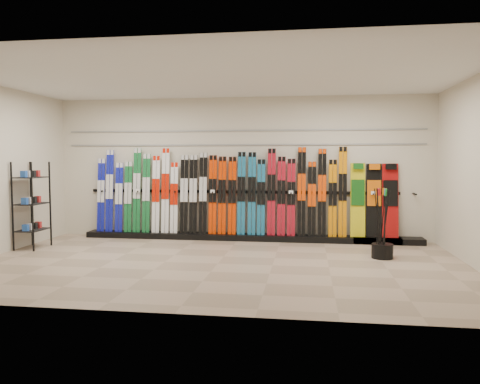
# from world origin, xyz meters

# --- Properties ---
(floor) EXTENTS (8.00, 8.00, 0.00)m
(floor) POSITION_xyz_m (0.00, 0.00, 0.00)
(floor) COLOR gray
(floor) RESTS_ON ground
(back_wall) EXTENTS (8.00, 0.00, 8.00)m
(back_wall) POSITION_xyz_m (0.00, 2.50, 1.50)
(back_wall) COLOR beige
(back_wall) RESTS_ON floor
(ceiling) EXTENTS (8.00, 8.00, 0.00)m
(ceiling) POSITION_xyz_m (0.00, 0.00, 3.00)
(ceiling) COLOR silver
(ceiling) RESTS_ON back_wall
(ski_rack_base) EXTENTS (8.00, 0.40, 0.12)m
(ski_rack_base) POSITION_xyz_m (0.22, 2.28, 0.06)
(ski_rack_base) COLOR black
(ski_rack_base) RESTS_ON floor
(skis) EXTENTS (5.36, 0.18, 1.83)m
(skis) POSITION_xyz_m (-0.43, 2.30, 0.96)
(skis) COLOR #11179D
(skis) RESTS_ON ski_rack_base
(snowboards) EXTENTS (0.94, 0.23, 1.50)m
(snowboards) POSITION_xyz_m (2.78, 2.35, 0.86)
(snowboards) COLOR gold
(snowboards) RESTS_ON ski_rack_base
(accessory_rack) EXTENTS (0.40, 0.60, 1.65)m
(accessory_rack) POSITION_xyz_m (-3.75, 0.81, 0.82)
(accessory_rack) COLOR black
(accessory_rack) RESTS_ON floor
(pole_bin) EXTENTS (0.36, 0.36, 0.25)m
(pole_bin) POSITION_xyz_m (2.71, 0.81, 0.12)
(pole_bin) COLOR black
(pole_bin) RESTS_ON floor
(ski_poles) EXTENTS (0.24, 0.32, 1.18)m
(ski_poles) POSITION_xyz_m (2.69, 0.78, 0.61)
(ski_poles) COLOR black
(ski_poles) RESTS_ON pole_bin
(slatwall_rail_0) EXTENTS (7.60, 0.02, 0.03)m
(slatwall_rail_0) POSITION_xyz_m (0.00, 2.48, 2.00)
(slatwall_rail_0) COLOR gray
(slatwall_rail_0) RESTS_ON back_wall
(slatwall_rail_1) EXTENTS (7.60, 0.02, 0.03)m
(slatwall_rail_1) POSITION_xyz_m (0.00, 2.48, 2.30)
(slatwall_rail_1) COLOR gray
(slatwall_rail_1) RESTS_ON back_wall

